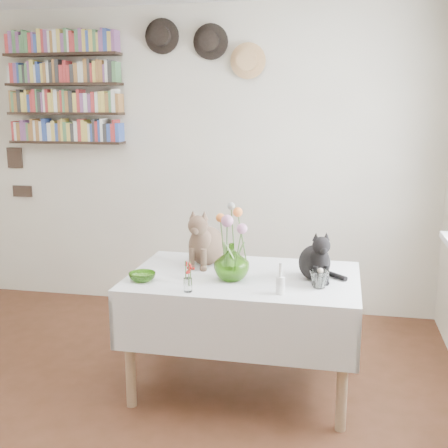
% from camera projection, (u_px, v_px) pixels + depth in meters
% --- Properties ---
extents(room, '(4.08, 4.58, 2.58)m').
position_uv_depth(room, '(72.00, 209.00, 2.54)').
color(room, brown).
rests_on(room, ground).
extents(dining_table, '(1.36, 0.88, 0.72)m').
position_uv_depth(dining_table, '(244.00, 304.00, 3.36)').
color(dining_table, white).
rests_on(dining_table, room).
extents(tabby_cat, '(0.29, 0.35, 0.37)m').
position_uv_depth(tabby_cat, '(206.00, 235.00, 3.53)').
color(tabby_cat, brown).
rests_on(tabby_cat, dining_table).
extents(black_cat, '(0.28, 0.31, 0.30)m').
position_uv_depth(black_cat, '(315.00, 253.00, 3.23)').
color(black_cat, black).
rests_on(black_cat, dining_table).
extents(flower_vase, '(0.25, 0.25, 0.21)m').
position_uv_depth(flower_vase, '(232.00, 262.00, 3.22)').
color(flower_vase, '#6CB532').
rests_on(flower_vase, dining_table).
extents(green_bowl, '(0.16, 0.16, 0.05)m').
position_uv_depth(green_bowl, '(142.00, 277.00, 3.22)').
color(green_bowl, '#6CB532').
rests_on(green_bowl, dining_table).
extents(drinking_glass, '(0.13, 0.13, 0.10)m').
position_uv_depth(drinking_glass, '(319.00, 279.00, 3.09)').
color(drinking_glass, white).
rests_on(drinking_glass, dining_table).
extents(candlestick, '(0.05, 0.05, 0.17)m').
position_uv_depth(candlestick, '(280.00, 284.00, 2.99)').
color(candlestick, white).
rests_on(candlestick, dining_table).
extents(berry_jar, '(0.05, 0.05, 0.19)m').
position_uv_depth(berry_jar, '(188.00, 277.00, 3.02)').
color(berry_jar, white).
rests_on(berry_jar, dining_table).
extents(porcelain_figurine, '(0.06, 0.06, 0.10)m').
position_uv_depth(porcelain_figurine, '(320.00, 278.00, 3.12)').
color(porcelain_figurine, white).
rests_on(porcelain_figurine, dining_table).
extents(flower_bouquet, '(0.17, 0.12, 0.39)m').
position_uv_depth(flower_bouquet, '(232.00, 221.00, 3.19)').
color(flower_bouquet, '#4C7233').
rests_on(flower_bouquet, flower_vase).
extents(bookshelf_unit, '(1.00, 0.16, 0.91)m').
position_uv_depth(bookshelf_unit, '(64.00, 89.00, 4.70)').
color(bookshelf_unit, black).
rests_on(bookshelf_unit, room).
extents(wall_hats, '(0.98, 0.09, 0.48)m').
position_uv_depth(wall_hats, '(206.00, 46.00, 4.42)').
color(wall_hats, black).
rests_on(wall_hats, room).
extents(wall_art_plaques, '(0.21, 0.02, 0.44)m').
position_uv_depth(wall_art_plaques, '(18.00, 172.00, 5.02)').
color(wall_art_plaques, '#38281E').
rests_on(wall_art_plaques, room).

